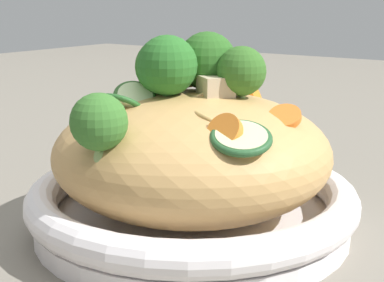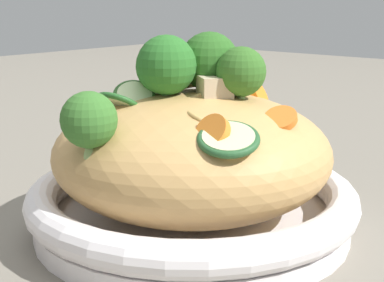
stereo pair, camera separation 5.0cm
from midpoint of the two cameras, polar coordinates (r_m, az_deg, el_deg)
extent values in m
plane|color=slate|center=(0.52, -2.76, -8.54)|extent=(3.00, 3.00, 0.00)
cylinder|color=white|center=(0.52, -2.77, -7.71)|extent=(0.27, 0.27, 0.02)
torus|color=white|center=(0.51, -2.80, -5.40)|extent=(0.29, 0.29, 0.03)
ellipsoid|color=tan|center=(0.50, -2.85, -1.21)|extent=(0.24, 0.24, 0.11)
torus|color=tan|center=(0.47, -5.37, 1.41)|extent=(0.08, 0.08, 0.02)
torus|color=tan|center=(0.49, -3.51, 4.72)|extent=(0.06, 0.06, 0.02)
torus|color=tan|center=(0.50, -3.45, 2.59)|extent=(0.05, 0.05, 0.02)
torus|color=tan|center=(0.45, -0.16, 1.25)|extent=(0.07, 0.07, 0.03)
cone|color=#A2BA73|center=(0.49, -5.71, 4.42)|extent=(0.02, 0.03, 0.02)
sphere|color=#2A6521|center=(0.49, -5.78, 7.25)|extent=(0.05, 0.05, 0.05)
cone|color=#9CB76E|center=(0.42, -12.35, -1.37)|extent=(0.03, 0.03, 0.02)
sphere|color=#376F2B|center=(0.42, -12.53, 1.81)|extent=(0.06, 0.06, 0.04)
cone|color=#9DC078|center=(0.48, -5.37, 4.18)|extent=(0.03, 0.03, 0.02)
sphere|color=#296A26|center=(0.48, -5.45, 7.38)|extent=(0.07, 0.07, 0.05)
cone|color=#9EBA7C|center=(0.57, 1.10, 4.28)|extent=(0.02, 0.02, 0.02)
sphere|color=#3B6F2C|center=(0.57, 1.11, 6.38)|extent=(0.05, 0.05, 0.04)
cone|color=#A2C274|center=(0.49, 1.90, 4.01)|extent=(0.03, 0.03, 0.02)
sphere|color=#346825|center=(0.48, 1.92, 6.86)|extent=(0.06, 0.06, 0.04)
cone|color=#9FBF7B|center=(0.51, -1.01, 4.67)|extent=(0.03, 0.03, 0.02)
sphere|color=#2C6222|center=(0.50, -1.03, 7.81)|extent=(0.07, 0.07, 0.05)
cylinder|color=orange|center=(0.54, 3.34, 4.63)|extent=(0.03, 0.03, 0.03)
cylinder|color=orange|center=(0.46, 6.03, 2.34)|extent=(0.03, 0.03, 0.02)
cylinder|color=orange|center=(0.50, -0.50, 5.06)|extent=(0.03, 0.03, 0.02)
cylinder|color=orange|center=(0.52, 1.14, 5.04)|extent=(0.03, 0.03, 0.02)
cylinder|color=orange|center=(0.50, -0.43, 4.97)|extent=(0.03, 0.03, 0.02)
cylinder|color=orange|center=(0.41, -0.24, 0.91)|extent=(0.02, 0.03, 0.03)
cylinder|color=beige|center=(0.48, -10.03, 3.55)|extent=(0.03, 0.04, 0.02)
torus|color=#245A24|center=(0.48, -10.03, 3.55)|extent=(0.04, 0.04, 0.02)
cylinder|color=beige|center=(0.49, -8.58, 4.21)|extent=(0.04, 0.04, 0.02)
torus|color=#2D5A26|center=(0.49, -8.58, 4.21)|extent=(0.05, 0.05, 0.03)
cylinder|color=beige|center=(0.41, 1.37, 0.26)|extent=(0.05, 0.05, 0.02)
torus|color=#28582E|center=(0.41, 1.37, 0.26)|extent=(0.06, 0.06, 0.02)
cube|color=#C6B195|center=(0.57, 1.20, 4.72)|extent=(0.03, 0.03, 0.02)
cube|color=#CAB28F|center=(0.48, -0.62, 5.06)|extent=(0.04, 0.04, 0.02)
camera|label=1|loc=(0.02, -92.86, -0.71)|focal=54.33mm
camera|label=2|loc=(0.02, 87.14, 0.71)|focal=54.33mm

